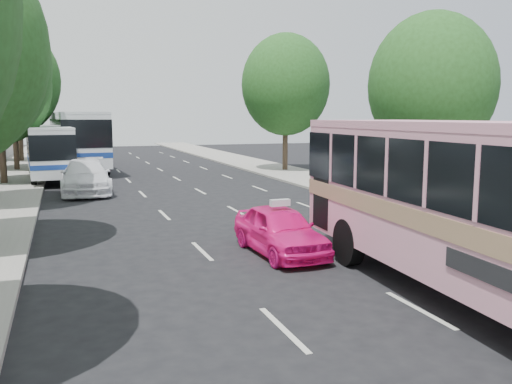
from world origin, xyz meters
name	(u,v)px	position (x,y,z in m)	size (l,w,h in m)	color
ground	(327,285)	(0.00, 0.00, 0.00)	(120.00, 120.00, 0.00)	black
sidewalk_left	(3,188)	(-8.50, 20.00, 0.07)	(4.00, 90.00, 0.15)	#9E998E
sidewalk_right	(302,176)	(8.50, 20.00, 0.06)	(4.00, 90.00, 0.12)	#9E998E
tree_left_e	(13,76)	(-8.42, 29.94, 6.43)	(6.30, 6.30, 9.82)	#38281E
tree_left_f	(19,89)	(-8.62, 37.94, 6.00)	(5.88, 5.88, 9.16)	#38281E
tree_right_near	(435,81)	(8.78, 7.94, 5.20)	(5.10, 5.10, 7.95)	#38281E
tree_right_far	(287,81)	(9.08, 23.94, 6.12)	(6.00, 6.00, 9.35)	#38281E
pink_bus	(488,193)	(2.37, -2.16, 2.29)	(3.59, 11.67, 3.68)	pink
pink_taxi	(280,230)	(0.06, 3.00, 0.67)	(1.59, 3.94, 1.34)	#FF168A
white_pickup	(86,177)	(-4.47, 17.29, 0.82)	(2.31, 5.68, 1.65)	white
tour_coach_front	(48,147)	(-6.30, 24.48, 1.91)	(3.01, 10.76, 3.18)	white
tour_coach_rear	(77,136)	(-4.50, 29.63, 2.43)	(3.75, 13.64, 4.04)	white
taxi_roof_sign	(280,203)	(0.06, 3.00, 1.43)	(0.55, 0.18, 0.18)	silver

